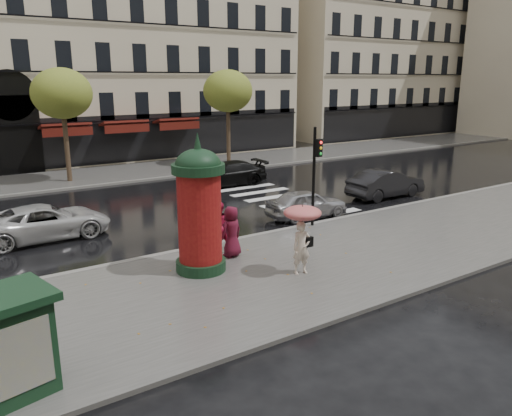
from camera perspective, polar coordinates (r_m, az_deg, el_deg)
ground at (r=16.43m, az=1.98°, el=-6.86°), size 160.00×160.00×0.00m
near_sidewalk at (r=16.04m, az=3.03°, el=-7.20°), size 90.00×7.00×0.12m
far_sidewalk at (r=33.19m, az=-17.54°, el=3.55°), size 90.00×6.00×0.12m
near_kerb at (r=18.78m, az=-3.37°, el=-3.88°), size 90.00×0.25×0.14m
far_kerb at (r=30.37m, az=-15.92°, el=2.72°), size 90.00×0.25×0.14m
zebra_crossing at (r=27.27m, az=0.47°, el=1.84°), size 3.60×11.75×0.01m
bldg_far_corner at (r=45.28m, az=-15.20°, el=20.79°), size 26.00×14.00×22.90m
bldg_far_right at (r=60.60m, az=12.30°, el=19.24°), size 24.00×14.00×22.90m
tree_far_left at (r=31.20m, az=-21.32°, el=12.05°), size 3.40×3.40×6.64m
tree_far_right at (r=35.32m, az=-3.24°, el=13.16°), size 3.40×3.40×6.64m
woman_umbrella at (r=15.26m, az=5.30°, el=-2.30°), size 1.16×1.16×2.23m
woman_red at (r=17.69m, az=-4.34°, el=-2.01°), size 0.91×0.76×1.70m
man_burgundy at (r=16.88m, az=-2.82°, el=-2.71°), size 0.96×0.73×1.75m
morris_column at (r=15.41m, az=-6.50°, el=0.21°), size 1.62×1.62×4.36m
traffic_light at (r=20.22m, az=6.81°, el=4.68°), size 0.28×0.39×4.04m
newsstand at (r=10.77m, az=-26.60°, el=-13.69°), size 1.98×1.78×2.06m
car_silver at (r=22.24m, az=5.81°, el=0.52°), size 3.87×1.88×1.27m
car_darkgrey at (r=26.82m, az=14.62°, el=2.72°), size 4.41×1.55×1.45m
car_white at (r=20.82m, az=-22.89°, el=-1.47°), size 4.82×2.26×1.33m
car_black at (r=28.93m, az=-3.37°, el=3.93°), size 4.87×2.27×1.38m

